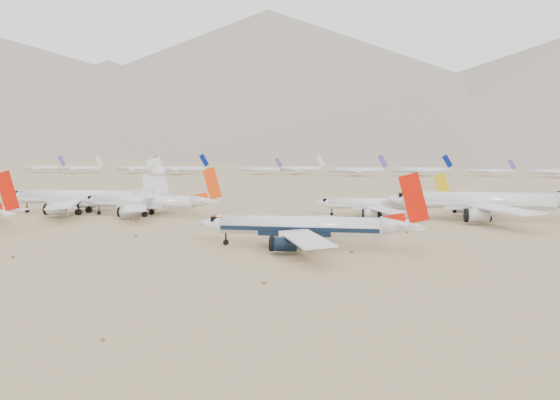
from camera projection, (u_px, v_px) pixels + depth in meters
The scene contains 9 objects.
ground at pixel (240, 251), 119.47m from camera, with size 7000.00×7000.00×0.00m, color olive.
main_airliner at pixel (309, 227), 122.72m from camera, with size 48.85×47.72×17.24m.
row2_navy_widebody at pixel (488, 201), 168.09m from camera, with size 58.96×57.65×20.97m.
row2_gold_tail at pixel (381, 204), 176.66m from camera, with size 40.73×39.83×14.50m.
row2_orange_tail at pixel (150, 202), 178.99m from camera, with size 45.59×44.60×16.26m.
row2_white_trijet at pixel (87, 197), 183.98m from camera, with size 55.09×53.84×19.52m.
distant_storage_row at pixel (380, 170), 430.54m from camera, with size 618.70×62.71×16.31m.
mountain_range at pixel (382, 93), 1709.80m from camera, with size 7354.00×3024.00×470.00m.
desert_scrub at pixel (104, 268), 101.17m from camera, with size 233.60×121.67×0.63m.
Camera 1 is at (27.29, -114.97, 22.66)m, focal length 35.00 mm.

